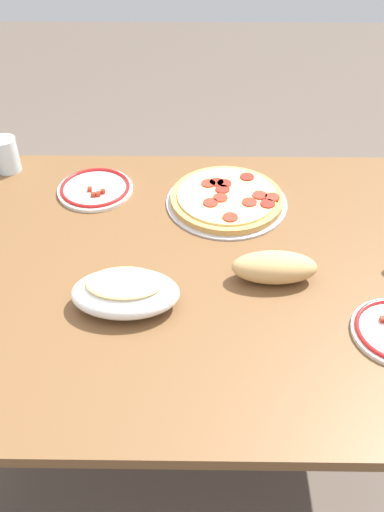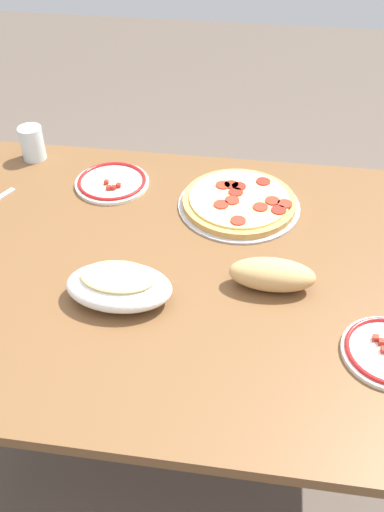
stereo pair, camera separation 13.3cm
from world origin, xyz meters
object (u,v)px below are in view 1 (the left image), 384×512
object	(u,v)px
pepperoni_pizza	(227,199)
water_glass	(6,155)
baked_pasta_dish	(125,291)
side_plate_near	(95,189)
dining_table	(192,296)
bread_loaf	(274,267)

from	to	relation	value
pepperoni_pizza	water_glass	distance (m)	0.67
baked_pasta_dish	pepperoni_pizza	bearing A→B (deg)	58.76
water_glass	side_plate_near	world-z (taller)	water_glass
water_glass	side_plate_near	size ratio (longest dim) A/B	0.48
water_glass	dining_table	bearing A→B (deg)	-37.54
dining_table	side_plate_near	bearing A→B (deg)	131.59
baked_pasta_dish	bread_loaf	size ratio (longest dim) A/B	1.21
baked_pasta_dish	water_glass	world-z (taller)	water_glass
dining_table	side_plate_near	size ratio (longest dim) A/B	6.56
side_plate_near	bread_loaf	distance (m)	0.59
bread_loaf	pepperoni_pizza	bearing A→B (deg)	107.72
baked_pasta_dish	bread_loaf	world-z (taller)	baked_pasta_dish
pepperoni_pizza	water_glass	world-z (taller)	water_glass
pepperoni_pizza	baked_pasta_dish	bearing A→B (deg)	-121.24
water_glass	bread_loaf	bearing A→B (deg)	-32.37
baked_pasta_dish	side_plate_near	distance (m)	0.47
dining_table	pepperoni_pizza	bearing A→B (deg)	70.29
pepperoni_pizza	side_plate_near	xyz separation A→B (m)	(-0.37, 0.05, -0.01)
dining_table	bread_loaf	size ratio (longest dim) A/B	7.03
side_plate_near	bread_loaf	world-z (taller)	bread_loaf
dining_table	water_glass	size ratio (longest dim) A/B	13.57
dining_table	baked_pasta_dish	bearing A→B (deg)	-137.54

